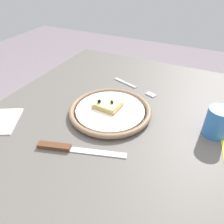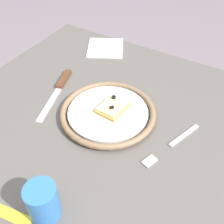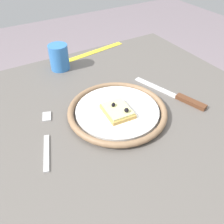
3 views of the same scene
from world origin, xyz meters
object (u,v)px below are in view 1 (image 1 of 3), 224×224
fork (134,87)px  cup (217,122)px  plate (110,111)px  knife (66,148)px  dining_table (115,132)px  pizza_slice_near (108,105)px

fork → cup: 0.34m
cup → plate: bearing=-82.6°
knife → plate: bearing=170.0°
knife → cup: (-0.24, 0.35, 0.04)m
fork → knife: bearing=-6.4°
cup → dining_table: bearing=-86.2°
pizza_slice_near → cup: size_ratio=1.02×
dining_table → cup: 0.33m
pizza_slice_near → cup: bearing=95.8°
pizza_slice_near → cup: (-0.03, 0.33, 0.02)m
fork → cup: size_ratio=2.26×
dining_table → knife: knife is taller
plate → fork: plate is taller
plate → dining_table: bearing=158.0°
knife → cup: 0.42m
knife → fork: size_ratio=1.20×
fork → cup: cup is taller
pizza_slice_near → cup: cup is taller
pizza_slice_near → dining_table: bearing=121.6°
fork → cup: bearing=63.0°
cup → pizza_slice_near: bearing=-84.2°
pizza_slice_near → fork: 0.19m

